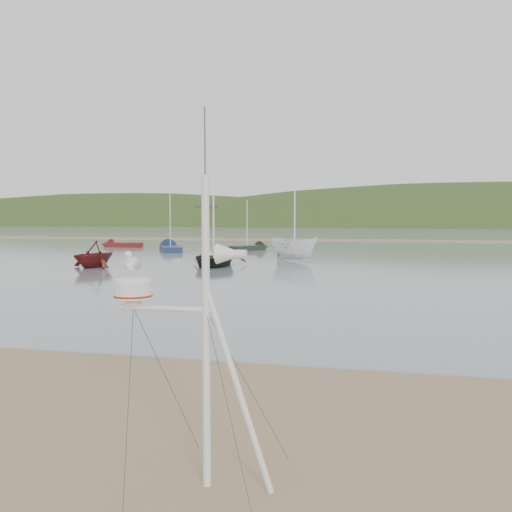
% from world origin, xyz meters
% --- Properties ---
extents(ground, '(560.00, 560.00, 0.00)m').
position_xyz_m(ground, '(0.00, 0.00, 0.00)').
color(ground, '#886C4E').
rests_on(ground, ground).
extents(water, '(560.00, 256.00, 0.04)m').
position_xyz_m(water, '(0.00, 132.00, 0.02)').
color(water, gray).
rests_on(water, ground).
extents(sandbar, '(560.00, 7.00, 0.07)m').
position_xyz_m(sandbar, '(0.00, 70.00, 0.07)').
color(sandbar, '#886C4E').
rests_on(sandbar, water).
extents(hill_ridge, '(620.00, 180.00, 80.00)m').
position_xyz_m(hill_ridge, '(18.52, 235.00, -19.70)').
color(hill_ridge, '#273A17').
rests_on(hill_ridge, ground).
extents(far_cottages, '(294.40, 6.30, 8.00)m').
position_xyz_m(far_cottages, '(3.00, 196.00, 4.00)').
color(far_cottages, beige).
rests_on(far_cottages, ground).
extents(mast_rig, '(1.98, 2.11, 4.46)m').
position_xyz_m(mast_rig, '(2.34, -1.38, 1.08)').
color(mast_rig, silver).
rests_on(mast_rig, ground).
extents(boat_dark, '(3.74, 1.26, 5.17)m').
position_xyz_m(boat_dark, '(-6.31, 26.63, 2.62)').
color(boat_dark, black).
rests_on(boat_dark, water).
extents(boat_red, '(3.19, 2.45, 3.26)m').
position_xyz_m(boat_red, '(-13.42, 23.84, 1.67)').
color(boat_red, '#581414').
rests_on(boat_red, water).
extents(boat_white, '(2.55, 2.55, 4.73)m').
position_xyz_m(boat_white, '(-1.75, 31.73, 2.41)').
color(boat_white, white).
rests_on(boat_white, water).
extents(sailboat_blue_near, '(4.72, 7.06, 7.00)m').
position_xyz_m(sailboat_blue_near, '(-15.89, 42.42, 0.30)').
color(sailboat_blue_near, '#12213F').
rests_on(sailboat_blue_near, ground).
extents(dinghy_red_far, '(5.24, 2.02, 1.24)m').
position_xyz_m(dinghy_red_far, '(-23.93, 47.02, 0.29)').
color(dinghy_red_far, '#581414').
rests_on(dinghy_red_far, ground).
extents(sailboat_dark_mid, '(3.52, 5.27, 5.29)m').
position_xyz_m(sailboat_dark_mid, '(-7.71, 44.62, 0.30)').
color(sailboat_dark_mid, black).
rests_on(sailboat_dark_mid, ground).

